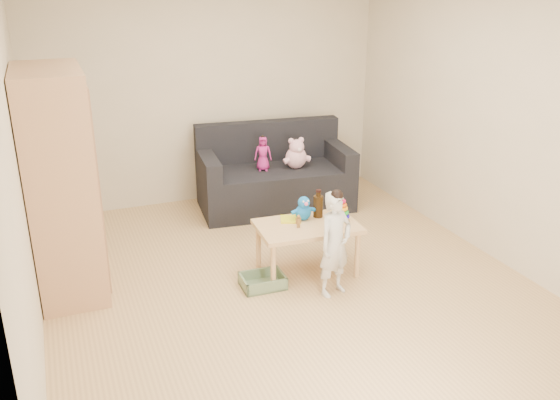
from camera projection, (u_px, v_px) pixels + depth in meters
name	position (u px, v px, depth m)	size (l,w,h in m)	color
room	(286.00, 136.00, 4.75)	(4.50, 4.50, 4.50)	tan
wardrobe	(60.00, 183.00, 4.80)	(0.51, 1.03, 1.85)	tan
sofa	(275.00, 188.00, 6.75)	(1.69, 0.84, 0.47)	black
play_table	(307.00, 248.00, 5.26)	(0.88, 0.56, 0.46)	tan
storage_bin	(263.00, 281.00, 5.07)	(0.37, 0.27, 0.11)	#647D5B
toddler	(335.00, 246.00, 4.84)	(0.32, 0.22, 0.87)	silver
pink_bear	(296.00, 155.00, 6.61)	(0.26, 0.22, 0.29)	#FAB8D1
doll	(263.00, 154.00, 6.52)	(0.19, 0.13, 0.37)	#C22489
ring_stacker	(340.00, 212.00, 5.25)	(0.17, 0.17, 0.20)	#E7E90C
brown_bottle	(318.00, 205.00, 5.31)	(0.09, 0.09, 0.26)	black
blue_plush	(303.00, 208.00, 5.24)	(0.19, 0.15, 0.22)	blue
wooden_figure	(298.00, 221.00, 5.09)	(0.05, 0.04, 0.12)	brown
yellow_book	(291.00, 219.00, 5.27)	(0.18, 0.18, 0.01)	yellow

